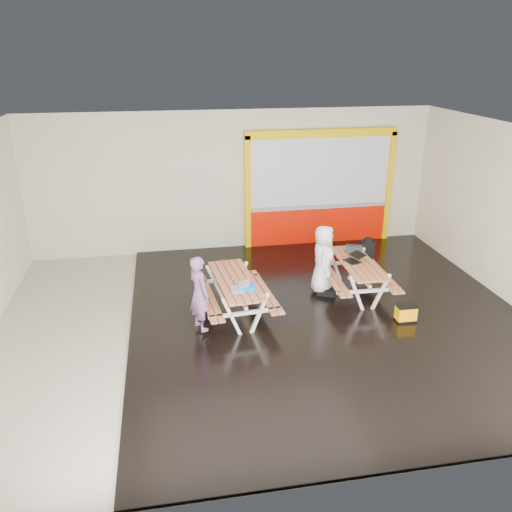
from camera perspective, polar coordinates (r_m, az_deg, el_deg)
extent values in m
cube|color=#B7AE9B|center=(9.91, 0.93, -7.33)|extent=(10.00, 8.00, 0.01)
cube|color=white|center=(8.74, 1.08, 13.16)|extent=(10.00, 8.00, 0.01)
cube|color=beige|center=(12.97, -2.46, 8.16)|extent=(10.00, 0.01, 3.50)
cube|color=beige|center=(5.69, 8.98, -11.27)|extent=(10.00, 0.01, 3.50)
cube|color=black|center=(10.18, 7.90, -6.50)|extent=(7.50, 7.98, 0.05)
cube|color=red|center=(13.71, 6.83, 3.35)|extent=(3.60, 0.12, 1.00)
cube|color=gray|center=(13.55, 6.93, 5.47)|extent=(3.60, 0.14, 0.10)
cube|color=silver|center=(13.33, 7.09, 9.23)|extent=(3.60, 0.08, 1.72)
cube|color=#F7C200|center=(13.01, -0.94, 6.86)|extent=(0.14, 0.16, 2.90)
cube|color=#F7C200|center=(14.08, 14.38, 7.35)|extent=(0.14, 0.16, 2.90)
cube|color=#F7C200|center=(13.13, 7.32, 13.30)|extent=(3.88, 0.16, 0.20)
cube|color=#B3673F|center=(9.71, -3.87, -2.89)|extent=(0.31, 1.97, 0.04)
cube|color=#B3673F|center=(9.74, -3.07, -2.80)|extent=(0.31, 1.97, 0.04)
cube|color=#B3673F|center=(9.76, -2.27, -2.71)|extent=(0.31, 1.97, 0.04)
cube|color=#B3673F|center=(9.79, -1.47, -2.62)|extent=(0.31, 1.97, 0.04)
cube|color=#B3673F|center=(9.83, -0.68, -2.53)|extent=(0.31, 1.97, 0.04)
cube|color=white|center=(9.22, -2.70, -6.74)|extent=(0.37, 0.09, 0.79)
cube|color=white|center=(9.33, 0.38, -6.34)|extent=(0.37, 0.09, 0.79)
cube|color=white|center=(9.25, -1.15, -6.30)|extent=(1.35, 0.18, 0.06)
cube|color=white|center=(9.13, -1.17, -4.88)|extent=(0.67, 0.12, 0.06)
cube|color=white|center=(10.53, -4.54, -2.95)|extent=(0.37, 0.09, 0.79)
cube|color=white|center=(10.62, -1.84, -2.64)|extent=(0.37, 0.09, 0.79)
cube|color=white|center=(10.55, -3.19, -2.58)|extent=(1.35, 0.18, 0.06)
cube|color=white|center=(10.45, -3.22, -1.30)|extent=(0.67, 0.12, 0.06)
cube|color=white|center=(9.85, -2.25, -3.75)|extent=(0.21, 1.61, 0.06)
cube|color=#B3673F|center=(9.79, -5.71, -4.67)|extent=(0.30, 1.97, 0.04)
cube|color=#B3673F|center=(9.81, -4.95, -4.58)|extent=(0.30, 1.97, 0.04)
cube|color=#B3673F|center=(10.00, 0.41, -3.95)|extent=(0.30, 1.97, 0.04)
cube|color=#B3673F|center=(10.03, 1.14, -3.86)|extent=(0.30, 1.97, 0.04)
cube|color=#B3673F|center=(10.73, 9.80, -0.82)|extent=(0.17, 1.90, 0.04)
cube|color=#B3673F|center=(10.77, 10.48, -0.78)|extent=(0.17, 1.90, 0.04)
cube|color=#B3673F|center=(10.82, 11.16, -0.73)|extent=(0.17, 1.90, 0.04)
cube|color=#B3673F|center=(10.86, 11.83, -0.69)|extent=(0.17, 1.90, 0.04)
cube|color=#B3673F|center=(10.91, 12.49, -0.64)|extent=(0.17, 1.90, 0.04)
cube|color=white|center=(10.26, 11.04, -4.10)|extent=(0.35, 0.07, 0.76)
cube|color=white|center=(10.43, 13.61, -3.88)|extent=(0.35, 0.07, 0.76)
cube|color=white|center=(10.32, 12.35, -3.77)|extent=(1.30, 0.09, 0.06)
cube|color=white|center=(10.22, 12.47, -2.52)|extent=(0.64, 0.07, 0.06)
cube|color=white|center=(11.50, 8.69, -0.99)|extent=(0.35, 0.07, 0.76)
cube|color=white|center=(11.65, 11.02, -0.83)|extent=(0.35, 0.07, 0.76)
cube|color=white|center=(11.56, 9.88, -0.71)|extent=(1.30, 0.09, 0.06)
cube|color=white|center=(11.46, 9.96, 0.43)|extent=(0.64, 0.07, 0.06)
cube|color=white|center=(10.89, 11.08, -1.66)|extent=(0.10, 1.56, 0.06)
cube|color=#B3673F|center=(10.75, 8.09, -2.33)|extent=(0.16, 1.90, 0.04)
cube|color=#B3673F|center=(10.79, 8.75, -2.28)|extent=(0.16, 1.90, 0.04)
cube|color=#B3673F|center=(11.09, 13.28, -1.95)|extent=(0.16, 1.90, 0.04)
cube|color=#B3673F|center=(11.13, 13.90, -1.90)|extent=(0.16, 1.90, 0.04)
imported|color=#7B4F7D|center=(9.19, -6.28, -4.11)|extent=(0.52, 0.60, 1.40)
imported|color=white|center=(10.74, 7.41, -0.35)|extent=(0.61, 0.79, 1.44)
cube|color=silver|center=(9.35, -2.10, -3.70)|extent=(0.25, 0.33, 0.02)
cube|color=silver|center=(9.31, -1.30, -3.10)|extent=(0.23, 0.33, 0.06)
cube|color=silver|center=(9.31, -1.33, -3.10)|extent=(0.20, 0.29, 0.05)
cube|color=black|center=(10.80, 10.52, -0.56)|extent=(0.32, 0.38, 0.02)
cube|color=black|center=(10.84, 11.16, 0.14)|extent=(0.31, 0.38, 0.06)
cube|color=silver|center=(10.84, 11.14, 0.14)|extent=(0.26, 0.33, 0.05)
cube|color=#036EE8|center=(9.34, -1.07, -3.47)|extent=(0.32, 0.25, 0.09)
cube|color=black|center=(11.26, 10.75, 0.75)|extent=(0.38, 0.27, 0.15)
cylinder|color=black|center=(11.22, 10.79, 1.28)|extent=(0.25, 0.10, 0.02)
cube|color=black|center=(11.77, 12.16, 0.65)|extent=(0.30, 0.20, 0.41)
cylinder|color=black|center=(11.69, 12.25, 1.68)|extent=(0.20, 0.20, 0.10)
cube|color=black|center=(10.94, 7.79, -3.82)|extent=(0.46, 0.41, 0.14)
cube|color=black|center=(10.24, 16.12, -6.77)|extent=(0.38, 0.25, 0.04)
cube|color=#EA9500|center=(10.17, 16.20, -6.07)|extent=(0.37, 0.23, 0.29)
cube|color=black|center=(10.10, 16.29, -5.30)|extent=(0.38, 0.25, 0.03)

